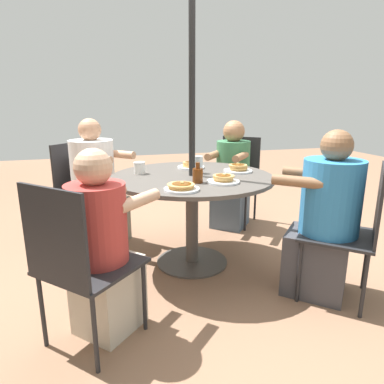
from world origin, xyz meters
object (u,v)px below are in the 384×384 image
(diner_east, at_px, (324,223))
(syrup_bottle, at_px, (198,175))
(patio_chair_south, at_px, (237,174))
(pancake_plate_c, at_px, (191,166))
(patio_chair_west, at_px, (82,186))
(patio_chair_north, at_px, (77,259))
(coffee_cup, at_px, (139,168))
(diner_south, at_px, (232,179))
(drinking_glass_a, at_px, (199,165))
(pancake_plate_b, at_px, (181,187))
(patio_chair_east, at_px, (354,226))
(diner_north, at_px, (103,251))
(pancake_plate_d, at_px, (238,169))
(patio_table, at_px, (192,191))
(pancake_plate_a, at_px, (223,180))
(diner_west, at_px, (96,189))

(diner_east, height_order, syrup_bottle, diner_east)
(patio_chair_south, bearing_deg, syrup_bottle, 95.77)
(pancake_plate_c, distance_m, syrup_bottle, 0.55)
(patio_chair_west, relative_size, syrup_bottle, 6.38)
(patio_chair_north, bearing_deg, syrup_bottle, 80.92)
(pancake_plate_c, distance_m, coffee_cup, 0.47)
(diner_south, bearing_deg, drinking_glass_a, 90.67)
(pancake_plate_c, xyz_separation_m, syrup_bottle, (-0.54, 0.10, 0.04))
(pancake_plate_b, relative_size, pancake_plate_c, 1.00)
(patio_chair_west, height_order, pancake_plate_b, patio_chair_west)
(coffee_cup, bearing_deg, patio_chair_west, 37.49)
(diner_south, relative_size, syrup_bottle, 7.69)
(patio_chair_east, bearing_deg, coffee_cup, 94.96)
(patio_chair_west, bearing_deg, coffee_cup, 80.15)
(syrup_bottle, bearing_deg, patio_chair_north, 125.53)
(pancake_plate_c, bearing_deg, diner_north, 141.89)
(pancake_plate_b, distance_m, pancake_plate_d, 0.75)
(diner_north, relative_size, diner_south, 0.96)
(patio_chair_south, bearing_deg, patio_table, 90.00)
(pancake_plate_a, distance_m, pancake_plate_d, 0.42)
(patio_table, bearing_deg, pancake_plate_d, -85.03)
(patio_chair_north, bearing_deg, patio_chair_south, 92.45)
(patio_table, xyz_separation_m, patio_chair_west, (0.80, 0.86, -0.09))
(pancake_plate_d, bearing_deg, patio_table, 94.97)
(diner_north, xyz_separation_m, coffee_cup, (0.87, -0.32, 0.29))
(patio_chair_south, height_order, diner_south, diner_south)
(pancake_plate_a, distance_m, pancake_plate_c, 0.60)
(diner_north, distance_m, syrup_bottle, 0.87)
(syrup_bottle, bearing_deg, patio_chair_west, 38.70)
(patio_chair_west, bearing_deg, drinking_glass_a, 95.00)
(pancake_plate_b, relative_size, pancake_plate_d, 1.00)
(patio_table, xyz_separation_m, pancake_plate_b, (-0.43, 0.19, 0.14))
(diner_east, distance_m, syrup_bottle, 0.91)
(diner_north, bearing_deg, patio_chair_east, 41.60)
(patio_chair_south, xyz_separation_m, diner_south, (-0.14, 0.12, -0.01))
(pancake_plate_a, relative_size, pancake_plate_b, 1.00)
(pancake_plate_d, bearing_deg, diner_east, -155.48)
(pancake_plate_a, bearing_deg, patio_chair_north, 118.26)
(patio_table, bearing_deg, patio_chair_east, -132.96)
(patio_chair_south, bearing_deg, patio_chair_north, 87.55)
(diner_east, distance_m, patio_chair_south, 1.57)
(diner_south, relative_size, pancake_plate_c, 4.80)
(patio_chair_north, distance_m, patio_chair_south, 2.35)
(patio_chair_north, bearing_deg, pancake_plate_a, 73.65)
(patio_chair_west, height_order, diner_west, diner_west)
(patio_chair_east, height_order, patio_chair_south, same)
(pancake_plate_c, distance_m, pancake_plate_d, 0.42)
(diner_west, bearing_deg, pancake_plate_c, 107.52)
(pancake_plate_a, xyz_separation_m, pancake_plate_b, (-0.13, 0.34, -0.00))
(pancake_plate_b, bearing_deg, patio_chair_east, -109.42)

